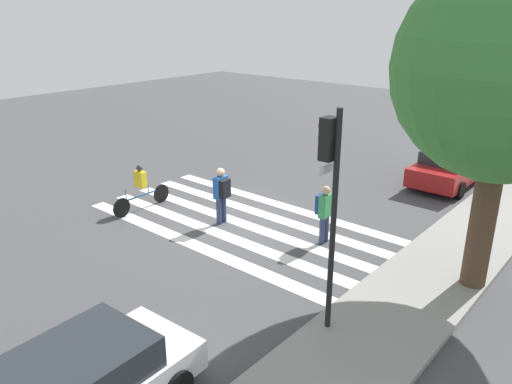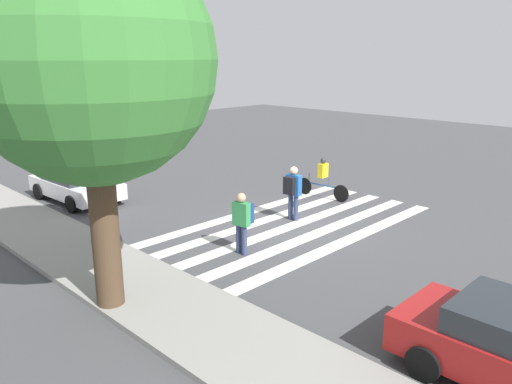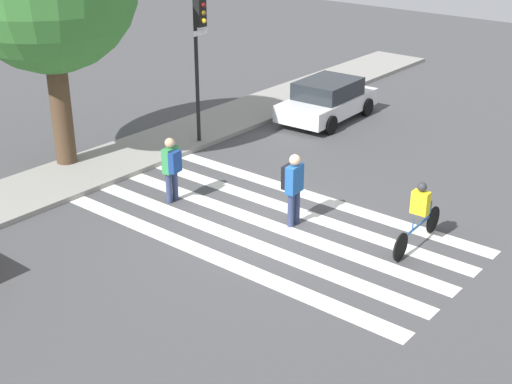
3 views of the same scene
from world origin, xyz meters
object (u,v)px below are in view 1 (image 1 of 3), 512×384
object	(u,v)px
street_tree	(508,70)
pedestrian_adult_yellow_jacket	(222,192)
pedestrian_child_with_backpack	(324,210)
traffic_light	(330,182)
cyclist_near_curb	(141,186)
car_parked_silver_sedan	(450,166)

from	to	relation	value
street_tree	pedestrian_adult_yellow_jacket	distance (m)	8.74
street_tree	pedestrian_adult_yellow_jacket	size ratio (longest dim) A/B	4.21
street_tree	pedestrian_child_with_backpack	xyz separation A→B (m)	(0.22, -4.29, -4.29)
street_tree	pedestrian_adult_yellow_jacket	xyz separation A→B (m)	(1.15, -7.55, -4.25)
traffic_light	pedestrian_adult_yellow_jacket	world-z (taller)	traffic_light
traffic_light	pedestrian_child_with_backpack	size ratio (longest dim) A/B	2.72
cyclist_near_curb	car_parked_silver_sedan	distance (m)	11.90
pedestrian_adult_yellow_jacket	pedestrian_child_with_backpack	bearing A→B (deg)	-79.75
traffic_light	car_parked_silver_sedan	distance (m)	11.73
pedestrian_adult_yellow_jacket	car_parked_silver_sedan	xyz separation A→B (m)	(-8.61, 4.14, -0.35)
cyclist_near_curb	car_parked_silver_sedan	bearing A→B (deg)	141.08
pedestrian_adult_yellow_jacket	cyclist_near_curb	bearing A→B (deg)	102.15
traffic_light	pedestrian_adult_yellow_jacket	xyz separation A→B (m)	(-2.71, -5.65, -2.31)
pedestrian_child_with_backpack	street_tree	bearing A→B (deg)	83.50
car_parked_silver_sedan	traffic_light	bearing A→B (deg)	7.78
street_tree	pedestrian_child_with_backpack	bearing A→B (deg)	-87.08
street_tree	pedestrian_adult_yellow_jacket	bearing A→B (deg)	-81.31
street_tree	car_parked_silver_sedan	size ratio (longest dim) A/B	1.86
street_tree	pedestrian_child_with_backpack	world-z (taller)	street_tree
traffic_light	cyclist_near_curb	world-z (taller)	traffic_light
traffic_light	car_parked_silver_sedan	size ratio (longest dim) A/B	1.15
pedestrian_adult_yellow_jacket	car_parked_silver_sedan	bearing A→B (deg)	-31.46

